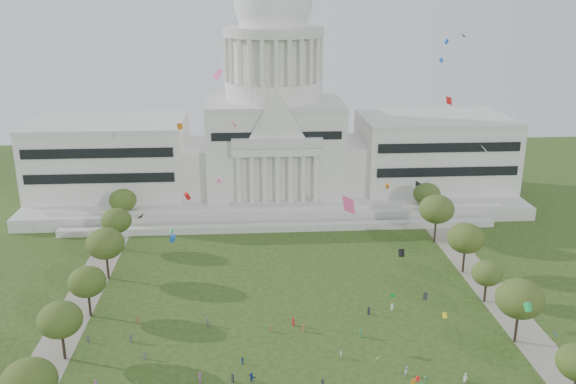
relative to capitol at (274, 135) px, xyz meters
name	(u,v)px	position (x,y,z in m)	size (l,w,h in m)	color
capitol	(274,135)	(0.00, 0.00, 0.00)	(160.00, 64.50, 91.30)	beige
path_left	(68,325)	(-48.00, -83.59, -22.28)	(8.00, 160.00, 0.04)	gray
path_right	(507,310)	(48.00, -83.59, -22.28)	(8.00, 160.00, 0.04)	gray
row_tree_l_1	(29,382)	(-44.07, -116.55, -13.34)	(8.86, 8.86, 12.59)	black
row_tree_l_2	(60,320)	(-45.04, -96.29, -13.79)	(8.42, 8.42, 11.97)	black
row_tree_r_2	(520,299)	(44.17, -96.15, -12.64)	(9.55, 9.55, 13.58)	black
row_tree_l_3	(87,282)	(-44.09, -79.67, -14.09)	(8.12, 8.12, 11.55)	black
row_tree_r_3	(487,273)	(44.40, -79.10, -15.21)	(7.01, 7.01, 9.98)	black
row_tree_l_4	(105,244)	(-44.08, -61.17, -12.90)	(9.29, 9.29, 13.21)	black
row_tree_r_4	(466,238)	(44.76, -63.55, -13.01)	(9.19, 9.19, 13.06)	black
row_tree_l_5	(116,221)	(-45.22, -42.58, -13.88)	(8.33, 8.33, 11.85)	black
row_tree_r_5	(437,209)	(43.49, -43.40, -12.37)	(9.82, 9.82, 13.96)	black
row_tree_l_6	(123,200)	(-46.87, -24.45, -14.02)	(8.19, 8.19, 11.64)	black
row_tree_r_6	(427,194)	(45.96, -25.46, -13.79)	(8.42, 8.42, 11.97)	black
person_0	(465,378)	(29.49, -108.77, -21.39)	(0.89, 0.58, 1.82)	silver
person_2	(407,371)	(19.33, -106.18, -21.32)	(0.95, 0.58, 1.95)	silver
person_4	(323,384)	(3.43, -108.93, -21.28)	(1.19, 0.65, 2.02)	#4C4C51
person_5	(252,377)	(-9.16, -105.97, -21.40)	(1.67, 0.66, 1.80)	navy
person_8	(242,361)	(-10.88, -100.29, -21.58)	(0.70, 0.43, 1.43)	navy
person_9	(426,380)	(22.07, -109.14, -21.38)	(1.19, 0.61, 1.84)	#33723F
person_10	(341,354)	(8.14, -99.57, -21.46)	(0.97, 0.53, 1.66)	silver
distant_crowd	(237,357)	(-11.89, -99.08, -21.43)	(64.86, 37.78, 1.95)	silver
kite_swarm	(319,248)	(2.43, -108.61, 4.78)	(91.85, 97.49, 58.31)	blue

